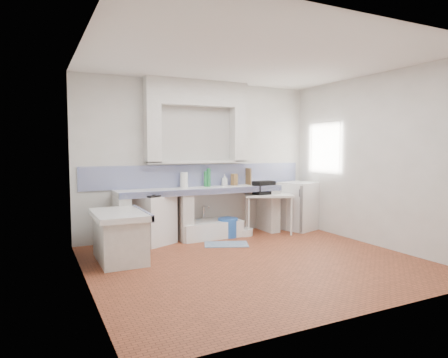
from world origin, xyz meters
name	(u,v)px	position (x,y,z in m)	size (l,w,h in m)	color
floor	(255,261)	(0.00, 0.00, 0.00)	(4.50, 4.50, 0.00)	brown
ceiling	(257,59)	(0.00, 0.00, 2.80)	(4.50, 4.50, 0.00)	silver
wall_back	(200,159)	(0.00, 2.00, 1.40)	(4.50, 4.50, 0.00)	silver
wall_front	(367,169)	(0.00, -2.00, 1.40)	(4.50, 4.50, 0.00)	silver
wall_left	(85,165)	(-2.25, 0.00, 1.40)	(4.50, 4.50, 0.00)	silver
wall_right	(374,160)	(2.25, 0.00, 1.40)	(4.50, 4.50, 0.00)	silver
alcove_mass	(197,93)	(-0.10, 1.88, 2.58)	(1.90, 0.25, 0.45)	silver
window_frame	(332,148)	(2.42, 1.20, 1.60)	(0.35, 0.86, 1.06)	#352111
lace_valance	(327,128)	(2.28, 1.20, 1.98)	(0.01, 0.84, 0.24)	white
counter_slab	(201,190)	(-0.10, 1.70, 0.86)	(3.00, 0.60, 0.08)	white
counter_lip	(208,191)	(-0.10, 1.42, 0.86)	(3.00, 0.04, 0.10)	navy
counter_pier_left	(122,222)	(-1.50, 1.70, 0.41)	(0.20, 0.55, 0.82)	silver
counter_pier_mid	(183,217)	(-0.45, 1.70, 0.41)	(0.20, 0.55, 0.82)	silver
counter_pier_right	(268,210)	(1.30, 1.70, 0.41)	(0.20, 0.55, 0.82)	silver
peninsula_top	(119,215)	(-1.70, 0.90, 0.66)	(0.70, 1.10, 0.08)	white
peninsula_base	(120,239)	(-1.70, 0.90, 0.31)	(0.60, 1.00, 0.62)	silver
peninsula_lip	(142,213)	(-1.37, 0.90, 0.66)	(0.04, 1.10, 0.10)	navy
backsplash	(200,175)	(0.00, 1.99, 1.10)	(4.27, 0.03, 0.40)	navy
stove	(153,219)	(-0.99, 1.67, 0.41)	(0.58, 0.56, 0.82)	white
sink	(209,230)	(0.04, 1.70, 0.13)	(1.12, 0.61, 0.27)	white
side_table	(268,214)	(1.17, 1.50, 0.37)	(0.89, 0.49, 0.04)	white
fridge	(299,206)	(1.91, 1.54, 0.47)	(0.60, 0.60, 0.93)	white
bucket_red	(200,232)	(-0.16, 1.63, 0.12)	(0.27, 0.27, 0.25)	red
bucket_orange	(218,231)	(0.19, 1.60, 0.12)	(0.25, 0.25, 0.23)	orange
bucket_blue	(228,227)	(0.36, 1.57, 0.17)	(0.36, 0.36, 0.34)	blue
basin_white	(244,232)	(0.68, 1.54, 0.06)	(0.32, 0.32, 0.13)	white
water_bottle_a	(198,228)	(-0.10, 1.85, 0.15)	(0.08, 0.08, 0.31)	silver
water_bottle_b	(214,228)	(0.19, 1.81, 0.14)	(0.07, 0.07, 0.28)	silver
black_bag	(264,188)	(1.10, 1.54, 0.86)	(0.40, 0.23, 0.25)	black
green_bottle_a	(209,177)	(0.10, 1.83, 1.07)	(0.07, 0.07, 0.33)	#21763B
green_bottle_b	(206,179)	(0.05, 1.85, 1.04)	(0.06, 0.06, 0.28)	#21763B
knife_block	(234,180)	(0.64, 1.85, 1.01)	(0.11, 0.09, 0.22)	brown
cutting_board	(248,176)	(0.94, 1.85, 1.06)	(0.02, 0.23, 0.32)	brown
paper_towel	(184,180)	(-0.37, 1.85, 1.04)	(0.14, 0.14, 0.27)	white
soap_bottle	(224,180)	(0.43, 1.85, 1.01)	(0.09, 0.10, 0.21)	white
rug	(226,244)	(0.07, 1.05, 0.01)	(0.72, 0.41, 0.01)	#245386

